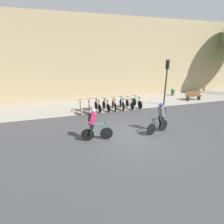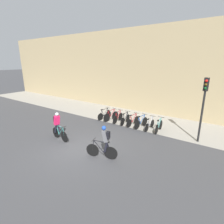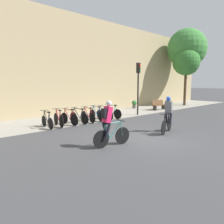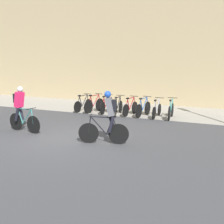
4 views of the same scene
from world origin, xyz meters
The scene contains 13 objects.
ground centered at (0.00, 0.00, 0.00)m, with size 200.00×200.00×0.00m, color #3D3D3F.
kerb_strip centered at (0.00, 6.75, 0.00)m, with size 44.00×4.50×0.01m, color gray.
building_facade centered at (0.00, 9.30, 3.93)m, with size 44.00×0.60×7.86m, color tan.
cyclist_pink centered at (-2.14, 0.15, 0.95)m, with size 1.69×0.51×1.78m.
cyclist_grey centered at (1.72, 0.00, 0.95)m, with size 1.65×0.63×1.79m.
parked_bike_0 centered at (-2.17, 5.05, 0.39)m, with size 0.46×1.61×0.95m.
parked_bike_1 centered at (-1.48, 5.06, 0.41)m, with size 0.50×1.64×0.99m.
parked_bike_2 centered at (-0.78, 5.06, 0.40)m, with size 0.46×1.63×0.97m.
parked_bike_3 centered at (-0.08, 5.05, 0.39)m, with size 0.46×1.67×0.96m.
parked_bike_4 centered at (0.61, 5.05, 0.39)m, with size 0.46×1.66×0.95m.
parked_bike_5 centered at (1.31, 5.05, 0.41)m, with size 0.46×1.71×0.98m.
parked_bike_6 centered at (2.01, 5.05, 0.38)m, with size 0.46×1.66×0.94m.
parked_bike_7 centered at (2.70, 5.05, 0.40)m, with size 0.46×1.70×0.97m.
Camera 4 is at (5.56, -8.27, 2.75)m, focal length 45.00 mm.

